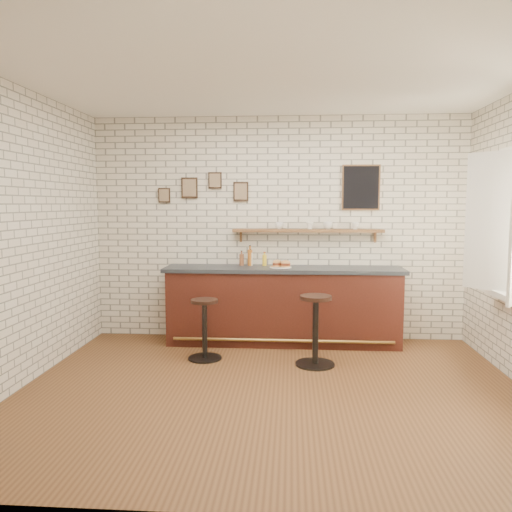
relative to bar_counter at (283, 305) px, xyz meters
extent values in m
plane|color=brown|center=(-0.08, -1.70, -0.51)|extent=(5.00, 5.00, 0.00)
cube|color=#421911|center=(0.00, 0.00, -0.03)|extent=(3.00, 0.58, 0.96)
cube|color=#2D333A|center=(0.00, 0.00, 0.48)|extent=(3.10, 0.62, 0.05)
cylinder|color=olive|center=(0.00, -0.32, -0.39)|extent=(2.79, 0.04, 0.04)
cylinder|color=white|center=(-0.04, -0.02, 0.51)|extent=(0.28, 0.28, 0.01)
cylinder|color=#CE8E48|center=(0.02, 0.01, 0.52)|extent=(0.05, 0.05, 0.00)
cylinder|color=#CE8E48|center=(-0.01, -0.03, 0.52)|extent=(0.05, 0.05, 0.00)
cylinder|color=#CE8E48|center=(-0.15, 0.06, 0.52)|extent=(0.06, 0.06, 0.00)
cylinder|color=#CE8E48|center=(0.00, 0.02, 0.52)|extent=(0.06, 0.06, 0.00)
cylinder|color=#CE8E48|center=(-0.15, -0.05, 0.52)|extent=(0.06, 0.06, 0.00)
cylinder|color=#CE8E48|center=(0.02, 0.00, 0.52)|extent=(0.04, 0.04, 0.00)
cylinder|color=#CE8E48|center=(-0.05, -0.07, 0.52)|extent=(0.05, 0.05, 0.00)
cylinder|color=#CE8E48|center=(-0.14, -0.08, 0.52)|extent=(0.04, 0.04, 0.00)
cylinder|color=#CE8E48|center=(-0.19, 0.00, 0.52)|extent=(0.05, 0.05, 0.00)
cylinder|color=#CE8E48|center=(0.00, -0.07, 0.52)|extent=(0.06, 0.06, 0.00)
cylinder|color=#CE8E48|center=(-0.13, 0.01, 0.52)|extent=(0.04, 0.04, 0.00)
cylinder|color=#CE8E48|center=(-0.01, -0.03, 0.52)|extent=(0.05, 0.05, 0.00)
cylinder|color=#CE8E48|center=(0.01, 0.00, 0.52)|extent=(0.05, 0.05, 0.00)
cylinder|color=#CE8E48|center=(-0.02, -0.04, 0.52)|extent=(0.05, 0.05, 0.00)
cylinder|color=brown|center=(-0.56, 0.16, 0.58)|extent=(0.06, 0.06, 0.15)
cylinder|color=brown|center=(-0.56, 0.16, 0.67)|extent=(0.02, 0.02, 0.03)
cylinder|color=black|center=(-0.56, 0.16, 0.70)|extent=(0.02, 0.02, 0.01)
cylinder|color=silver|center=(-0.44, 0.16, 0.59)|extent=(0.06, 0.06, 0.17)
cylinder|color=silver|center=(-0.44, 0.16, 0.70)|extent=(0.02, 0.02, 0.04)
cylinder|color=black|center=(-0.44, 0.16, 0.72)|extent=(0.02, 0.02, 0.01)
cylinder|color=#A5581A|center=(-0.45, 0.16, 0.61)|extent=(0.07, 0.07, 0.21)
cylinder|color=#A5581A|center=(-0.45, 0.16, 0.74)|extent=(0.02, 0.02, 0.05)
cylinder|color=black|center=(-0.45, 0.16, 0.77)|extent=(0.03, 0.03, 0.01)
cylinder|color=yellow|center=(-0.25, 0.16, 0.58)|extent=(0.06, 0.06, 0.14)
cylinder|color=yellow|center=(-0.25, 0.16, 0.66)|extent=(0.03, 0.03, 0.03)
cylinder|color=maroon|center=(-0.25, 0.16, 0.68)|extent=(0.03, 0.03, 0.01)
cylinder|color=black|center=(-0.91, -0.75, -0.50)|extent=(0.40, 0.40, 0.02)
cylinder|color=black|center=(-0.91, -0.75, -0.16)|extent=(0.06, 0.06, 0.66)
cylinder|color=black|center=(-0.91, -0.75, 0.19)|extent=(0.37, 0.37, 0.04)
cylinder|color=black|center=(0.38, -0.89, -0.50)|extent=(0.45, 0.45, 0.02)
cylinder|color=black|center=(0.38, -0.89, -0.11)|extent=(0.07, 0.07, 0.74)
cylinder|color=black|center=(0.38, -0.89, 0.28)|extent=(0.42, 0.42, 0.04)
cube|color=brown|center=(0.32, 0.20, 0.97)|extent=(2.00, 0.18, 0.04)
cube|color=brown|center=(-0.58, 0.27, 0.89)|extent=(0.03, 0.04, 0.16)
cube|color=brown|center=(1.22, 0.27, 0.89)|extent=(0.03, 0.04, 0.16)
imported|color=white|center=(-0.06, 0.20, 1.04)|extent=(0.16, 0.16, 0.09)
imported|color=white|center=(0.35, 0.20, 1.04)|extent=(0.14, 0.14, 0.09)
imported|color=white|center=(0.59, 0.20, 1.04)|extent=(0.15, 0.15, 0.10)
imported|color=white|center=(0.94, 0.20, 1.04)|extent=(0.10, 0.10, 0.09)
cube|color=black|center=(-1.28, 0.28, 1.54)|extent=(0.22, 0.02, 0.28)
cube|color=black|center=(-0.93, 0.28, 1.64)|extent=(0.18, 0.02, 0.22)
cube|color=black|center=(-0.58, 0.28, 1.49)|extent=(0.20, 0.02, 0.26)
cube|color=black|center=(-1.63, 0.28, 1.44)|extent=(0.16, 0.02, 0.20)
cube|color=black|center=(1.02, 0.28, 1.54)|extent=(0.46, 0.02, 0.56)
cube|color=white|center=(2.39, -0.80, 1.14)|extent=(0.05, 0.06, 1.50)
cube|color=white|center=(2.24, -1.10, 1.14)|extent=(0.40, 0.46, 1.46)
camera|label=1|loc=(0.10, -6.46, 1.33)|focal=35.00mm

